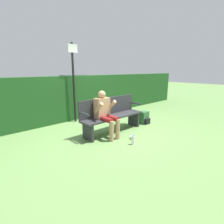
{
  "coord_description": "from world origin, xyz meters",
  "views": [
    {
      "loc": [
        -3.22,
        -3.38,
        1.72
      ],
      "look_at": [
        -0.15,
        -0.1,
        0.62
      ],
      "focal_mm": 28.0,
      "sensor_mm": 36.0,
      "label": 1
    }
  ],
  "objects_px": {
    "park_bench": "(112,114)",
    "backpack": "(144,118)",
    "person_seated": "(105,112)",
    "water_bottle": "(133,140)",
    "parked_car": "(74,83)",
    "signpost": "(74,79)"
  },
  "relations": [
    {
      "from": "signpost",
      "to": "backpack",
      "type": "bearing_deg",
      "value": -48.58
    },
    {
      "from": "water_bottle",
      "to": "signpost",
      "type": "distance_m",
      "value": 2.87
    },
    {
      "from": "parked_car",
      "to": "signpost",
      "type": "bearing_deg",
      "value": -111.44
    },
    {
      "from": "water_bottle",
      "to": "parked_car",
      "type": "height_order",
      "value": "parked_car"
    },
    {
      "from": "backpack",
      "to": "water_bottle",
      "type": "xyz_separation_m",
      "value": [
        -1.54,
        -0.84,
        -0.08
      ]
    },
    {
      "from": "park_bench",
      "to": "person_seated",
      "type": "bearing_deg",
      "value": -158.37
    },
    {
      "from": "person_seated",
      "to": "signpost",
      "type": "relative_size",
      "value": 0.47
    },
    {
      "from": "backpack",
      "to": "water_bottle",
      "type": "relative_size",
      "value": 1.72
    },
    {
      "from": "park_bench",
      "to": "signpost",
      "type": "bearing_deg",
      "value": 98.2
    },
    {
      "from": "park_bench",
      "to": "backpack",
      "type": "bearing_deg",
      "value": -7.21
    },
    {
      "from": "water_bottle",
      "to": "signpost",
      "type": "xyz_separation_m",
      "value": [
        0.02,
        2.56,
        1.3
      ]
    },
    {
      "from": "person_seated",
      "to": "water_bottle",
      "type": "relative_size",
      "value": 5.21
    },
    {
      "from": "person_seated",
      "to": "backpack",
      "type": "bearing_deg",
      "value": -0.55
    },
    {
      "from": "backpack",
      "to": "park_bench",
      "type": "bearing_deg",
      "value": 172.79
    },
    {
      "from": "park_bench",
      "to": "water_bottle",
      "type": "distance_m",
      "value": 1.1
    },
    {
      "from": "park_bench",
      "to": "person_seated",
      "type": "relative_size",
      "value": 1.65
    },
    {
      "from": "park_bench",
      "to": "person_seated",
      "type": "height_order",
      "value": "person_seated"
    },
    {
      "from": "park_bench",
      "to": "parked_car",
      "type": "xyz_separation_m",
      "value": [
        4.74,
        9.92,
        0.11
      ]
    },
    {
      "from": "person_seated",
      "to": "backpack",
      "type": "distance_m",
      "value": 1.73
    },
    {
      "from": "park_bench",
      "to": "signpost",
      "type": "relative_size",
      "value": 0.78
    },
    {
      "from": "water_bottle",
      "to": "person_seated",
      "type": "bearing_deg",
      "value": 98.2
    },
    {
      "from": "backpack",
      "to": "signpost",
      "type": "distance_m",
      "value": 2.6
    }
  ]
}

